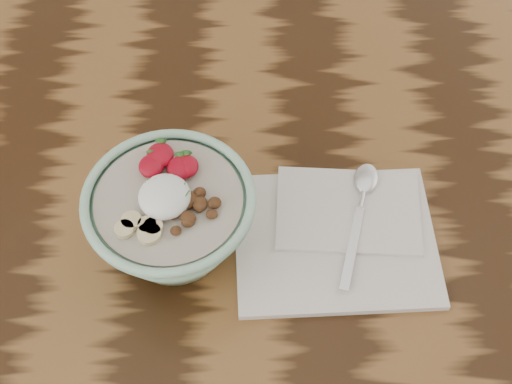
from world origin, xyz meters
TOP-DOWN VIEW (x-y plane):
  - table at (0.00, 0.00)cm, footprint 160.00×90.00cm
  - breakfast_bowl at (1.91, -5.48)cm, footprint 20.42×20.42cm
  - napkin at (22.60, -4.22)cm, footprint 26.22×21.68cm
  - spoon at (26.16, 0.79)cm, footprint 7.08×19.19cm

SIDE VIEW (x-z plane):
  - table at x=0.00cm, z-range 28.20..103.20cm
  - napkin at x=22.60cm, z-range 74.87..76.44cm
  - spoon at x=26.16cm, z-range 76.49..77.50cm
  - breakfast_bowl at x=1.91cm, z-range 75.04..88.88cm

